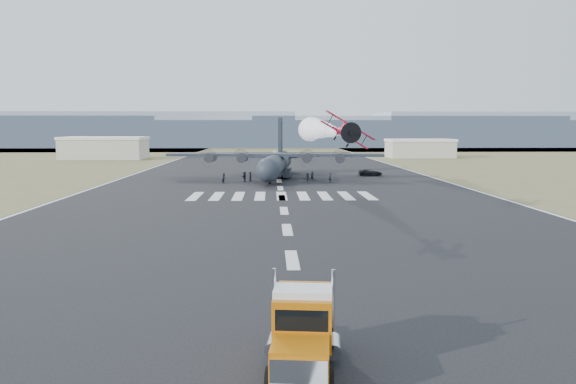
{
  "coord_description": "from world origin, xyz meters",
  "views": [
    {
      "loc": [
        -1.53,
        -27.5,
        9.45
      ],
      "look_at": [
        -0.05,
        19.95,
        4.0
      ],
      "focal_mm": 35.0,
      "sensor_mm": 36.0,
      "label": 1
    }
  ],
  "objects_px": {
    "aerobatic_biplane": "(345,131)",
    "crew_c": "(308,178)",
    "support_vehicle": "(370,172)",
    "crew_f": "(244,177)",
    "semi_truck": "(303,328)",
    "hangar_left": "(105,148)",
    "hangar_right": "(420,148)",
    "transport_aircraft": "(276,162)",
    "crew_g": "(312,176)",
    "crew_a": "(330,178)",
    "crew_e": "(250,177)",
    "crew_d": "(268,176)",
    "crew_h": "(244,177)",
    "crew_b": "(224,178)"
  },
  "relations": [
    {
      "from": "aerobatic_biplane",
      "to": "crew_c",
      "type": "relative_size",
      "value": 3.1
    },
    {
      "from": "support_vehicle",
      "to": "crew_f",
      "type": "distance_m",
      "value": 26.91
    },
    {
      "from": "semi_truck",
      "to": "crew_f",
      "type": "distance_m",
      "value": 77.36
    },
    {
      "from": "hangar_left",
      "to": "aerobatic_biplane",
      "type": "bearing_deg",
      "value": -63.04
    },
    {
      "from": "hangar_left",
      "to": "hangar_right",
      "type": "bearing_deg",
      "value": 2.92
    },
    {
      "from": "hangar_left",
      "to": "transport_aircraft",
      "type": "distance_m",
      "value": 84.39
    },
    {
      "from": "crew_f",
      "to": "crew_g",
      "type": "distance_m",
      "value": 12.12
    },
    {
      "from": "transport_aircraft",
      "to": "hangar_left",
      "type": "bearing_deg",
      "value": 133.04
    },
    {
      "from": "hangar_left",
      "to": "crew_a",
      "type": "height_order",
      "value": "hangar_left"
    },
    {
      "from": "crew_a",
      "to": "crew_e",
      "type": "bearing_deg",
      "value": -138.12
    },
    {
      "from": "crew_a",
      "to": "crew_d",
      "type": "distance_m",
      "value": 11.45
    },
    {
      "from": "crew_e",
      "to": "crew_g",
      "type": "bearing_deg",
      "value": -119.08
    },
    {
      "from": "hangar_left",
      "to": "crew_c",
      "type": "distance_m",
      "value": 95.21
    },
    {
      "from": "hangar_right",
      "to": "crew_c",
      "type": "relative_size",
      "value": 12.02
    },
    {
      "from": "hangar_left",
      "to": "crew_g",
      "type": "distance_m",
      "value": 93.02
    },
    {
      "from": "hangar_right",
      "to": "transport_aircraft",
      "type": "relative_size",
      "value": 0.51
    },
    {
      "from": "support_vehicle",
      "to": "crew_h",
      "type": "height_order",
      "value": "crew_h"
    },
    {
      "from": "crew_e",
      "to": "crew_g",
      "type": "xyz_separation_m",
      "value": [
        11.1,
        0.38,
        0.02
      ]
    },
    {
      "from": "crew_a",
      "to": "crew_c",
      "type": "height_order",
      "value": "crew_c"
    },
    {
      "from": "semi_truck",
      "to": "transport_aircraft",
      "type": "relative_size",
      "value": 0.18
    },
    {
      "from": "transport_aircraft",
      "to": "crew_b",
      "type": "height_order",
      "value": "transport_aircraft"
    },
    {
      "from": "hangar_right",
      "to": "crew_e",
      "type": "distance_m",
      "value": 93.41
    },
    {
      "from": "transport_aircraft",
      "to": "crew_e",
      "type": "distance_m",
      "value": 8.07
    },
    {
      "from": "crew_a",
      "to": "crew_b",
      "type": "height_order",
      "value": "crew_b"
    },
    {
      "from": "hangar_right",
      "to": "crew_a",
      "type": "height_order",
      "value": "hangar_right"
    },
    {
      "from": "crew_b",
      "to": "crew_g",
      "type": "bearing_deg",
      "value": -42.81
    },
    {
      "from": "crew_g",
      "to": "crew_h",
      "type": "bearing_deg",
      "value": -129.49
    },
    {
      "from": "transport_aircraft",
      "to": "crew_g",
      "type": "relative_size",
      "value": 23.56
    },
    {
      "from": "aerobatic_biplane",
      "to": "transport_aircraft",
      "type": "distance_m",
      "value": 48.47
    },
    {
      "from": "hangar_left",
      "to": "support_vehicle",
      "type": "xyz_separation_m",
      "value": [
        70.19,
        -62.53,
        -2.75
      ]
    },
    {
      "from": "aerobatic_biplane",
      "to": "transport_aircraft",
      "type": "relative_size",
      "value": 0.13
    },
    {
      "from": "crew_f",
      "to": "hangar_left",
      "type": "bearing_deg",
      "value": -130.55
    },
    {
      "from": "transport_aircraft",
      "to": "crew_a",
      "type": "relative_size",
      "value": 23.71
    },
    {
      "from": "semi_truck",
      "to": "crew_f",
      "type": "height_order",
      "value": "semi_truck"
    },
    {
      "from": "support_vehicle",
      "to": "crew_b",
      "type": "bearing_deg",
      "value": 118.19
    },
    {
      "from": "semi_truck",
      "to": "crew_a",
      "type": "bearing_deg",
      "value": 89.2
    },
    {
      "from": "hangar_right",
      "to": "aerobatic_biplane",
      "type": "distance_m",
      "value": 126.07
    },
    {
      "from": "support_vehicle",
      "to": "crew_h",
      "type": "distance_m",
      "value": 27.0
    },
    {
      "from": "transport_aircraft",
      "to": "crew_a",
      "type": "xyz_separation_m",
      "value": [
        9.32,
        -9.14,
        -2.13
      ]
    },
    {
      "from": "hangar_left",
      "to": "support_vehicle",
      "type": "bearing_deg",
      "value": -41.7
    },
    {
      "from": "aerobatic_biplane",
      "to": "support_vehicle",
      "type": "relative_size",
      "value": 1.12
    },
    {
      "from": "hangar_left",
      "to": "crew_c",
      "type": "relative_size",
      "value": 14.36
    },
    {
      "from": "support_vehicle",
      "to": "crew_d",
      "type": "xyz_separation_m",
      "value": [
        -20.23,
        -9.78,
        0.26
      ]
    },
    {
      "from": "aerobatic_biplane",
      "to": "semi_truck",
      "type": "bearing_deg",
      "value": -103.28
    },
    {
      "from": "crew_a",
      "to": "support_vehicle",
      "type": "bearing_deg",
      "value": 108.69
    },
    {
      "from": "aerobatic_biplane",
      "to": "crew_c",
      "type": "bearing_deg",
      "value": 88.8
    },
    {
      "from": "crew_b",
      "to": "crew_c",
      "type": "bearing_deg",
      "value": -55.74
    },
    {
      "from": "support_vehicle",
      "to": "crew_d",
      "type": "bearing_deg",
      "value": 116.83
    },
    {
      "from": "hangar_right",
      "to": "crew_d",
      "type": "bearing_deg",
      "value": -121.86
    },
    {
      "from": "aerobatic_biplane",
      "to": "crew_g",
      "type": "relative_size",
      "value": 3.11
    }
  ]
}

